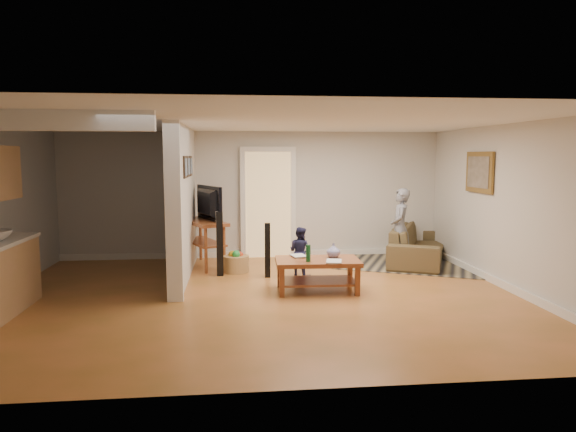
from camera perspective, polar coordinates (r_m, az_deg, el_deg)
The scene contains 11 objects.
ground at distance 7.49m, azimuth -3.01°, elevation -8.95°, with size 7.50×7.50×0.00m, color brown.
room_shell at distance 7.68m, azimuth -11.21°, elevation 2.38°, with size 7.54×6.02×2.52m.
area_rug at distance 10.02m, azimuth 13.83°, elevation -5.10°, with size 2.71×1.98×0.01m, color black.
sofa at distance 10.23m, azimuth 14.22°, elevation -4.90°, with size 2.32×0.91×0.68m, color #4E4627.
coffee_table at distance 7.71m, azimuth 3.41°, elevation -5.59°, with size 1.27×0.77×0.73m.
tv_console at distance 9.50m, azimuth -9.36°, elevation -0.93°, with size 1.01×1.44×1.17m.
speaker_left at distance 8.56m, azimuth -2.30°, elevation -3.82°, with size 0.09×0.09×0.92m, color black.
speaker_right at distance 8.73m, azimuth -7.60°, elevation -3.09°, with size 0.11×0.11×1.09m, color black.
toy_basket at distance 9.04m, azimuth -5.77°, elevation -5.20°, with size 0.44×0.44×0.39m.
child at distance 9.67m, azimuth 12.24°, elevation -5.51°, with size 0.52×0.34×1.44m, color slate.
toddler at distance 8.74m, azimuth 1.34°, elevation -6.67°, with size 0.41×0.32×0.84m, color #1E1F3F.
Camera 1 is at (-0.36, -7.20, 2.01)m, focal length 32.00 mm.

